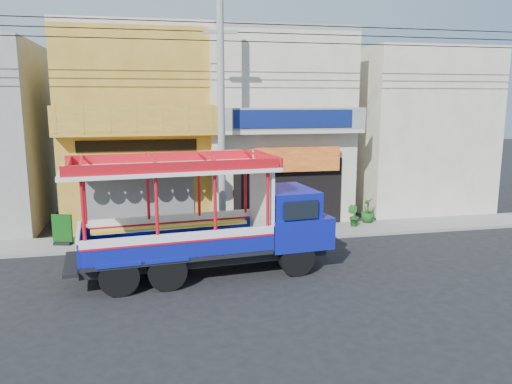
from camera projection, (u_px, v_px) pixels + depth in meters
ground at (270, 270)px, 15.70m from camera, size 90.00×90.00×0.00m
sidewalk at (245, 235)px, 19.53m from camera, size 30.00×2.00×0.12m
shophouse_left at (138, 127)px, 21.77m from camera, size 6.00×7.50×8.24m
shophouse_right at (271, 125)px, 23.02m from camera, size 6.00×6.75×8.24m
party_pilaster at (216, 133)px, 19.42m from camera, size 0.35×0.30×8.00m
filler_building_right at (409, 130)px, 24.56m from camera, size 6.00×6.00×7.60m
utility_pole at (225, 107)px, 17.77m from camera, size 28.00×0.26×9.00m
songthaew_truck at (222, 217)px, 15.24m from camera, size 8.04×3.30×3.65m
green_sign at (63, 232)px, 17.98m from camera, size 0.72×0.50×1.11m
potted_plant_a at (266, 217)px, 19.93m from camera, size 1.24×1.19×1.07m
potted_plant_b at (353, 216)px, 20.60m from camera, size 0.60×0.62×0.88m
potted_plant_c at (368, 210)px, 21.23m from camera, size 0.82×0.82×1.05m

